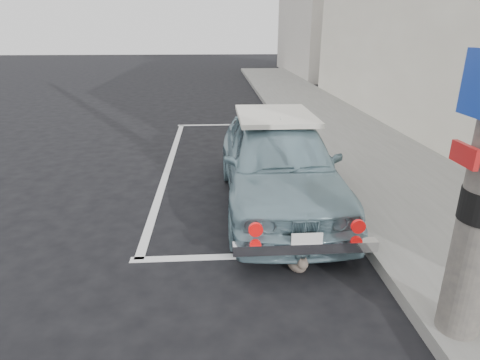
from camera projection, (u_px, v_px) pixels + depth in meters
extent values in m
plane|color=black|center=(215.00, 237.00, 5.23)|extent=(80.00, 80.00, 0.00)
cube|color=slate|center=(391.00, 174.00, 7.26)|extent=(2.80, 40.00, 0.15)
cube|color=black|center=(426.00, 85.00, 8.74)|extent=(0.10, 16.00, 2.40)
cube|color=beige|center=(323.00, 1.00, 22.86)|extent=(3.50, 10.00, 8.00)
cube|color=silver|center=(257.00, 256.00, 4.79)|extent=(3.00, 0.12, 0.01)
cube|color=silver|center=(231.00, 125.00, 11.32)|extent=(3.00, 0.12, 0.01)
cube|color=silver|center=(169.00, 165.00, 7.97)|extent=(0.12, 7.00, 0.01)
cube|color=#1537AB|center=(479.00, 84.00, 2.69)|extent=(0.04, 0.35, 0.45)
cube|color=red|center=(465.00, 155.00, 2.87)|extent=(0.04, 0.30, 0.15)
cube|color=white|center=(464.00, 155.00, 2.87)|extent=(0.02, 0.16, 0.08)
imported|color=#799BA7|center=(278.00, 162.00, 5.97)|extent=(1.63, 4.04, 1.38)
cube|color=silver|center=(275.00, 115.00, 6.13)|extent=(1.14, 1.54, 0.07)
cube|color=silver|center=(305.00, 247.00, 4.24)|extent=(1.54, 0.12, 0.12)
cube|color=white|center=(307.00, 241.00, 4.17)|extent=(0.33, 0.02, 0.17)
cylinder|color=red|center=(256.00, 230.00, 4.10)|extent=(0.15, 0.04, 0.15)
cylinder|color=red|center=(358.00, 226.00, 4.16)|extent=(0.15, 0.04, 0.15)
cylinder|color=red|center=(255.00, 245.00, 4.16)|extent=(0.12, 0.04, 0.12)
cylinder|color=red|center=(356.00, 242.00, 4.23)|extent=(0.12, 0.04, 0.12)
ellipsoid|color=#6A5F50|center=(297.00, 262.00, 4.48)|extent=(0.28, 0.35, 0.19)
sphere|color=#6A5F50|center=(303.00, 264.00, 4.33)|extent=(0.12, 0.12, 0.12)
cone|color=#6A5F50|center=(301.00, 259.00, 4.30)|extent=(0.04, 0.04, 0.05)
cone|color=#6A5F50|center=(306.00, 258.00, 4.32)|extent=(0.04, 0.04, 0.05)
cylinder|color=#6A5F50|center=(294.00, 259.00, 4.65)|extent=(0.15, 0.17, 0.03)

